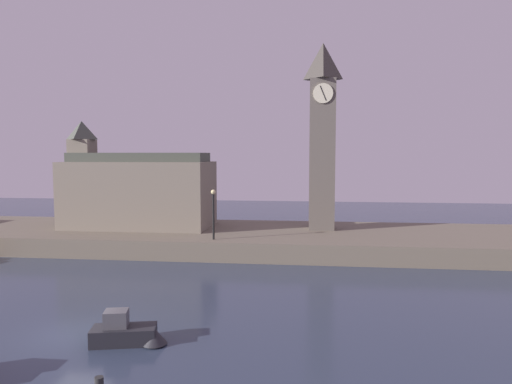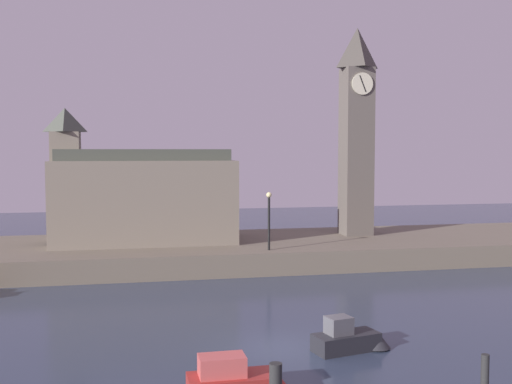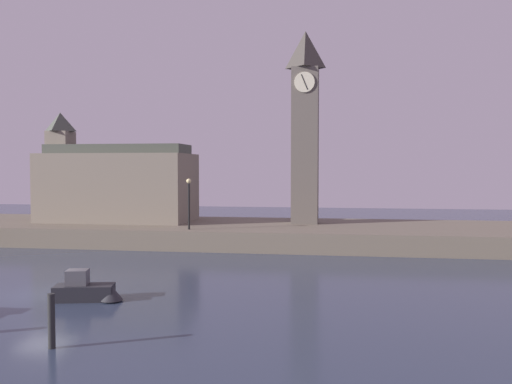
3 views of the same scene
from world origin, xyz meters
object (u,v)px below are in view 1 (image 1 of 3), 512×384
(streetlamp, at_px, (213,208))
(boat_barge_dark, at_px, (129,333))
(clock_tower, at_px, (322,134))
(parliament_hall, at_px, (136,190))

(streetlamp, distance_m, boat_barge_dark, 16.48)
(clock_tower, relative_size, boat_barge_dark, 4.68)
(clock_tower, xyz_separation_m, streetlamp, (-8.30, -6.05, -5.82))
(clock_tower, height_order, boat_barge_dark, clock_tower)
(parliament_hall, relative_size, boat_barge_dark, 3.77)
(streetlamp, relative_size, boat_barge_dark, 1.13)
(clock_tower, distance_m, parliament_hall, 17.29)
(streetlamp, bearing_deg, parliament_hall, 145.60)
(streetlamp, height_order, boat_barge_dark, streetlamp)
(streetlamp, bearing_deg, clock_tower, 36.09)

